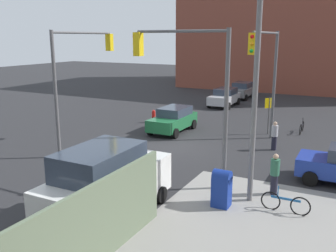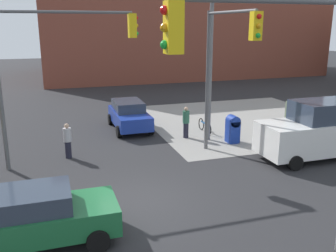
{
  "view_description": "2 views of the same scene",
  "coord_description": "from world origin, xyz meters",
  "px_view_note": "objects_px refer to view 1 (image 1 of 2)",
  "views": [
    {
      "loc": [
        18.55,
        9.15,
        6.12
      ],
      "look_at": [
        1.09,
        0.14,
        1.48
      ],
      "focal_mm": 40.0,
      "sensor_mm": 36.0,
      "label": 1
    },
    {
      "loc": [
        -2.61,
        -11.55,
        5.92
      ],
      "look_at": [
        1.94,
        2.61,
        1.85
      ],
      "focal_mm": 40.0,
      "sensor_mm": 36.0,
      "label": 2
    }
  ],
  "objects_px": {
    "mailbox_blue": "(222,187)",
    "coupe_silver": "(225,97)",
    "fire_hydrant": "(154,116)",
    "pedestrian_crossing": "(275,174)",
    "traffic_signal_se_corner": "(80,66)",
    "sedan_gray": "(241,90)",
    "pedestrian_waiting": "(274,135)",
    "bicycle_at_crosswalk": "(302,128)",
    "sedan_green": "(173,119)",
    "van_white_delivery": "(107,183)",
    "street_lamp_corner": "(247,78)",
    "traffic_signal_ne_corner": "(189,77)",
    "bicycle_leaning_on_fence": "(285,203)",
    "traffic_signal_nw_corner": "(267,65)"
  },
  "relations": [
    {
      "from": "sedan_gray",
      "to": "bicycle_leaning_on_fence",
      "type": "bearing_deg",
      "value": 19.85
    },
    {
      "from": "fire_hydrant",
      "to": "pedestrian_crossing",
      "type": "relative_size",
      "value": 0.55
    },
    {
      "from": "sedan_gray",
      "to": "traffic_signal_ne_corner",
      "type": "bearing_deg",
      "value": 11.04
    },
    {
      "from": "sedan_green",
      "to": "traffic_signal_se_corner",
      "type": "bearing_deg",
      "value": -25.98
    },
    {
      "from": "fire_hydrant",
      "to": "pedestrian_waiting",
      "type": "height_order",
      "value": "pedestrian_waiting"
    },
    {
      "from": "traffic_signal_ne_corner",
      "to": "sedan_gray",
      "type": "height_order",
      "value": "traffic_signal_ne_corner"
    },
    {
      "from": "sedan_gray",
      "to": "coupe_silver",
      "type": "height_order",
      "value": "same"
    },
    {
      "from": "traffic_signal_nw_corner",
      "to": "mailbox_blue",
      "type": "height_order",
      "value": "traffic_signal_nw_corner"
    },
    {
      "from": "traffic_signal_nw_corner",
      "to": "sedan_gray",
      "type": "relative_size",
      "value": 1.61
    },
    {
      "from": "traffic_signal_nw_corner",
      "to": "coupe_silver",
      "type": "bearing_deg",
      "value": -151.64
    },
    {
      "from": "mailbox_blue",
      "to": "bicycle_at_crosswalk",
      "type": "distance_m",
      "value": 13.05
    },
    {
      "from": "bicycle_leaning_on_fence",
      "to": "bicycle_at_crosswalk",
      "type": "bearing_deg",
      "value": -174.49
    },
    {
      "from": "sedan_green",
      "to": "van_white_delivery",
      "type": "relative_size",
      "value": 0.77
    },
    {
      "from": "traffic_signal_se_corner",
      "to": "bicycle_at_crosswalk",
      "type": "bearing_deg",
      "value": 131.77
    },
    {
      "from": "sedan_green",
      "to": "bicycle_at_crosswalk",
      "type": "xyz_separation_m",
      "value": [
        -3.61,
        7.69,
        -0.5
      ]
    },
    {
      "from": "coupe_silver",
      "to": "van_white_delivery",
      "type": "height_order",
      "value": "van_white_delivery"
    },
    {
      "from": "fire_hydrant",
      "to": "sedan_gray",
      "type": "relative_size",
      "value": 0.23
    },
    {
      "from": "traffic_signal_se_corner",
      "to": "coupe_silver",
      "type": "distance_m",
      "value": 17.12
    },
    {
      "from": "traffic_signal_nw_corner",
      "to": "sedan_green",
      "type": "bearing_deg",
      "value": -98.51
    },
    {
      "from": "street_lamp_corner",
      "to": "coupe_silver",
      "type": "height_order",
      "value": "street_lamp_corner"
    },
    {
      "from": "traffic_signal_se_corner",
      "to": "traffic_signal_nw_corner",
      "type": "bearing_deg",
      "value": 118.28
    },
    {
      "from": "mailbox_blue",
      "to": "bicycle_leaning_on_fence",
      "type": "height_order",
      "value": "mailbox_blue"
    },
    {
      "from": "sedan_gray",
      "to": "sedan_green",
      "type": "height_order",
      "value": "same"
    },
    {
      "from": "sedan_gray",
      "to": "coupe_silver",
      "type": "relative_size",
      "value": 0.96
    },
    {
      "from": "traffic_signal_se_corner",
      "to": "sedan_gray",
      "type": "height_order",
      "value": "traffic_signal_se_corner"
    },
    {
      "from": "street_lamp_corner",
      "to": "sedan_gray",
      "type": "xyz_separation_m",
      "value": [
        -24.29,
        -7.21,
        -3.86
      ]
    },
    {
      "from": "mailbox_blue",
      "to": "bicycle_leaning_on_fence",
      "type": "bearing_deg",
      "value": 105.28
    },
    {
      "from": "mailbox_blue",
      "to": "pedestrian_waiting",
      "type": "xyz_separation_m",
      "value": [
        -8.2,
        0.2,
        0.08
      ]
    },
    {
      "from": "traffic_signal_nw_corner",
      "to": "fire_hydrant",
      "type": "xyz_separation_m",
      "value": [
        -2.73,
        -8.7,
        -4.17
      ]
    },
    {
      "from": "fire_hydrant",
      "to": "pedestrian_waiting",
      "type": "distance_m",
      "value": 9.87
    },
    {
      "from": "traffic_signal_nw_corner",
      "to": "pedestrian_crossing",
      "type": "relative_size",
      "value": 3.82
    },
    {
      "from": "traffic_signal_ne_corner",
      "to": "pedestrian_waiting",
      "type": "distance_m",
      "value": 7.85
    },
    {
      "from": "traffic_signal_se_corner",
      "to": "sedan_gray",
      "type": "bearing_deg",
      "value": 172.84
    },
    {
      "from": "mailbox_blue",
      "to": "pedestrian_waiting",
      "type": "distance_m",
      "value": 8.2
    },
    {
      "from": "traffic_signal_ne_corner",
      "to": "fire_hydrant",
      "type": "relative_size",
      "value": 6.91
    },
    {
      "from": "mailbox_blue",
      "to": "coupe_silver",
      "type": "height_order",
      "value": "coupe_silver"
    },
    {
      "from": "bicycle_leaning_on_fence",
      "to": "bicycle_at_crosswalk",
      "type": "xyz_separation_m",
      "value": [
        -12.4,
        -1.2,
        0.0
      ]
    },
    {
      "from": "traffic_signal_nw_corner",
      "to": "bicycle_at_crosswalk",
      "type": "bearing_deg",
      "value": 161.7
    },
    {
      "from": "traffic_signal_ne_corner",
      "to": "sedan_green",
      "type": "height_order",
      "value": "traffic_signal_ne_corner"
    },
    {
      "from": "coupe_silver",
      "to": "van_white_delivery",
      "type": "xyz_separation_m",
      "value": [
        22.78,
        3.58,
        0.44
      ]
    },
    {
      "from": "street_lamp_corner",
      "to": "bicycle_at_crosswalk",
      "type": "height_order",
      "value": "street_lamp_corner"
    },
    {
      "from": "street_lamp_corner",
      "to": "sedan_green",
      "type": "xyz_separation_m",
      "value": [
        -8.27,
        -7.14,
        -3.86
      ]
    },
    {
      "from": "sedan_gray",
      "to": "pedestrian_waiting",
      "type": "xyz_separation_m",
      "value": [
        17.22,
        6.96,
        -0.0
      ]
    },
    {
      "from": "mailbox_blue",
      "to": "traffic_signal_se_corner",
      "type": "bearing_deg",
      "value": -110.89
    },
    {
      "from": "traffic_signal_nw_corner",
      "to": "bicycle_leaning_on_fence",
      "type": "relative_size",
      "value": 3.71
    },
    {
      "from": "pedestrian_waiting",
      "to": "bicycle_at_crosswalk",
      "type": "distance_m",
      "value": 4.89
    },
    {
      "from": "traffic_signal_ne_corner",
      "to": "mailbox_blue",
      "type": "xyz_separation_m",
      "value": [
        1.7,
        2.14,
        -3.8
      ]
    },
    {
      "from": "sedan_green",
      "to": "pedestrian_waiting",
      "type": "distance_m",
      "value": 6.99
    },
    {
      "from": "street_lamp_corner",
      "to": "traffic_signal_se_corner",
      "type": "bearing_deg",
      "value": -104.12
    },
    {
      "from": "traffic_signal_ne_corner",
      "to": "van_white_delivery",
      "type": "bearing_deg",
      "value": -13.65
    }
  ]
}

